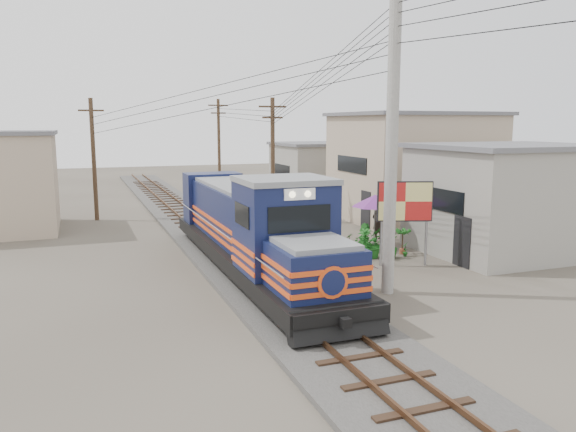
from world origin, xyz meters
name	(u,v)px	position (x,y,z in m)	size (l,w,h in m)	color
ground	(283,300)	(0.00, 0.00, 0.00)	(120.00, 120.00, 0.00)	#473F35
ballast	(212,238)	(0.00, 10.00, 0.08)	(3.60, 70.00, 0.16)	#595651
track	(212,235)	(0.00, 10.00, 0.26)	(1.15, 70.00, 0.12)	#51331E
locomotive	(252,230)	(0.00, 3.36, 1.66)	(2.80, 15.23, 3.77)	black
utility_pole_main	(392,141)	(3.50, -0.50, 5.00)	(0.40, 0.40, 10.00)	#9E9B93
wooden_pole_mid	(273,157)	(4.50, 14.00, 3.68)	(1.60, 0.24, 7.00)	#4C3826
wooden_pole_far	(219,144)	(4.80, 28.00, 3.93)	(1.60, 0.24, 7.50)	#4C3826
wooden_pole_left	(94,157)	(-5.00, 18.00, 3.68)	(1.60, 0.24, 7.00)	#4C3826
power_lines	(213,77)	(-0.14, 8.49, 7.56)	(9.65, 19.00, 3.30)	black
shophouse_front	(509,198)	(11.50, 3.00, 2.36)	(7.35, 6.30, 4.70)	gray
shophouse_mid	(413,166)	(12.50, 12.00, 3.11)	(8.40, 7.35, 6.20)	tan
shophouse_back	(320,171)	(11.00, 22.00, 2.11)	(6.30, 6.30, 4.20)	gray
billboard	(405,204)	(5.95, 2.47, 2.47)	(2.09, 0.83, 3.35)	#99999E
market_umbrella	(375,201)	(6.62, 5.98, 2.10)	(2.60, 2.60, 2.39)	black
vendor	(377,221)	(7.51, 7.28, 0.92)	(0.67, 0.44, 1.85)	black
plant_nursery	(364,243)	(5.44, 4.72, 0.49)	(3.22, 3.11, 1.12)	#195919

